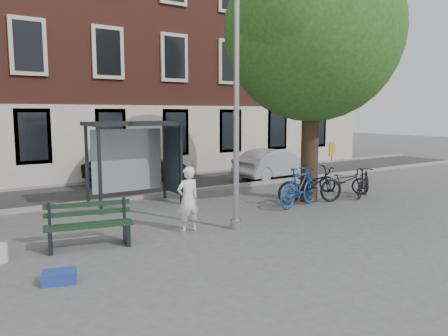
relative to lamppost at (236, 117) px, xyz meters
The scene contains 19 objects.
ground 2.78m from the lamppost, ahead, with size 90.00×90.00×0.00m, color #4C4C4F.
road 7.53m from the lamppost, 90.00° to the left, with size 40.00×4.00×0.01m, color #28282B.
curb_near 5.69m from the lamppost, 90.00° to the left, with size 40.00×0.25×0.12m, color gray.
curb_far 9.40m from the lamppost, 90.00° to the left, with size 40.00×0.25×0.12m, color gray.
building_row 13.67m from the lamppost, 90.00° to the left, with size 30.00×8.00×14.00m, color brown.
lamppost is the anchor object (origin of this frame).
tree_right 5.10m from the lamppost, 19.03° to the left, with size 5.76×5.60×8.20m.
bus_shelter 4.24m from the lamppost, 98.43° to the left, with size 2.85×1.45×2.62m.
painter 2.32m from the lamppost, 156.71° to the left, with size 0.58×0.38×1.60m, color white.
bench 4.24m from the lamppost, behind, with size 1.92×0.97×0.94m.
bike_a 4.55m from the lamppost, 18.00° to the left, with size 0.78×2.25×1.18m, color black.
bike_b 3.96m from the lamppost, 18.34° to the left, with size 0.58×2.05×1.23m, color navy.
bike_c 6.74m from the lamppost, 16.68° to the left, with size 0.61×1.75×0.92m, color black.
bike_d 6.53m from the lamppost, ahead, with size 0.47×1.68×1.01m, color black.
car_dark 8.72m from the lamppost, 83.67° to the left, with size 2.06×4.47×1.24m, color black.
car_silver 8.99m from the lamppost, 43.39° to the left, with size 1.38×3.96×1.30m, color #A3A4AA.
blue_crate 5.39m from the lamppost, 165.86° to the right, with size 0.55×0.40×0.20m, color navy.
bucket_a 5.87m from the lamppost, behind, with size 0.28×0.28×0.36m, color silver.
notice_sign 4.80m from the lamppost, 12.55° to the left, with size 0.33×0.10×1.95m.
Camera 1 is at (-6.18, -8.66, 2.89)m, focal length 35.00 mm.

